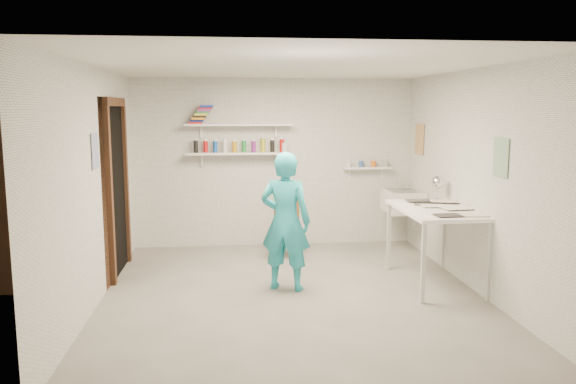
{
  "coord_description": "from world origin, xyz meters",
  "views": [
    {
      "loc": [
        -0.67,
        -5.76,
        1.97
      ],
      "look_at": [
        0.0,
        0.4,
        1.05
      ],
      "focal_mm": 35.0,
      "sensor_mm": 36.0,
      "label": 1
    }
  ],
  "objects": [
    {
      "name": "wall_right",
      "position": [
        2.01,
        0.0,
        1.2
      ],
      "size": [
        0.02,
        4.5,
        2.4
      ],
      "primitive_type": "cube",
      "color": "silver",
      "rests_on": "ground"
    },
    {
      "name": "wall_back",
      "position": [
        0.0,
        2.26,
        1.2
      ],
      "size": [
        4.0,
        0.02,
        2.4
      ],
      "primitive_type": "cube",
      "color": "silver",
      "rests_on": "ground"
    },
    {
      "name": "work_table",
      "position": [
        1.64,
        0.18,
        0.44
      ],
      "size": [
        0.78,
        1.31,
        0.87
      ],
      "primitive_type": "cube",
      "color": "white",
      "rests_on": "ground"
    },
    {
      "name": "floor",
      "position": [
        0.0,
        0.0,
        -0.01
      ],
      "size": [
        4.0,
        4.5,
        0.02
      ],
      "primitive_type": "cube",
      "color": "slate",
      "rests_on": "ground"
    },
    {
      "name": "door_jamb_near",
      "position": [
        -1.97,
        0.55,
        1.0
      ],
      "size": [
        0.06,
        0.1,
        2.0
      ],
      "primitive_type": "cube",
      "color": "brown",
      "rests_on": "ground"
    },
    {
      "name": "door_lintel",
      "position": [
        -1.97,
        1.05,
        2.05
      ],
      "size": [
        0.06,
        1.05,
        0.1
      ],
      "primitive_type": "cube",
      "color": "brown",
      "rests_on": "wall_left"
    },
    {
      "name": "shelf_lower",
      "position": [
        -0.5,
        2.13,
        1.35
      ],
      "size": [
        1.5,
        0.22,
        0.03
      ],
      "primitive_type": "cube",
      "color": "white",
      "rests_on": "wall_back"
    },
    {
      "name": "wall_front",
      "position": [
        0.0,
        -2.26,
        1.2
      ],
      "size": [
        4.0,
        0.02,
        2.4
      ],
      "primitive_type": "cube",
      "color": "silver",
      "rests_on": "ground"
    },
    {
      "name": "belfast_sink",
      "position": [
        1.75,
        1.7,
        0.7
      ],
      "size": [
        0.48,
        0.6,
        0.3
      ],
      "primitive_type": "cube",
      "color": "white",
      "rests_on": "wall_right"
    },
    {
      "name": "ledge_pots",
      "position": [
        1.35,
        2.17,
        1.18
      ],
      "size": [
        0.48,
        0.07,
        0.09
      ],
      "color": "silver",
      "rests_on": "ledge_shelf"
    },
    {
      "name": "corridor_box",
      "position": [
        -2.7,
        1.05,
        1.05
      ],
      "size": [
        1.4,
        1.5,
        2.1
      ],
      "primitive_type": "cube",
      "color": "brown",
      "rests_on": "ground"
    },
    {
      "name": "wall_left",
      "position": [
        -2.01,
        0.0,
        1.2
      ],
      "size": [
        0.02,
        4.5,
        2.4
      ],
      "primitive_type": "cube",
      "color": "silver",
      "rests_on": "ground"
    },
    {
      "name": "spray_cans",
      "position": [
        -0.5,
        2.13,
        1.45
      ],
      "size": [
        1.32,
        0.06,
        0.17
      ],
      "color": "black",
      "rests_on": "shelf_lower"
    },
    {
      "name": "book_stack",
      "position": [
        -1.02,
        2.13,
        1.89
      ],
      "size": [
        0.34,
        0.14,
        0.25
      ],
      "color": "red",
      "rests_on": "shelf_upper"
    },
    {
      "name": "door_jamb_far",
      "position": [
        -1.97,
        1.55,
        1.0
      ],
      "size": [
        0.06,
        0.1,
        2.0
      ],
      "primitive_type": "cube",
      "color": "brown",
      "rests_on": "ground"
    },
    {
      "name": "shelf_upper",
      "position": [
        -0.5,
        2.13,
        1.75
      ],
      "size": [
        1.5,
        0.22,
        0.03
      ],
      "primitive_type": "cube",
      "color": "white",
      "rests_on": "wall_back"
    },
    {
      "name": "poster_right_b",
      "position": [
        1.99,
        -0.55,
        1.5
      ],
      "size": [
        0.01,
        0.3,
        0.38
      ],
      "primitive_type": "cube",
      "color": "#3F724C",
      "rests_on": "wall_right"
    },
    {
      "name": "wooden_chair",
      "position": [
        0.07,
        1.47,
        0.4
      ],
      "size": [
        0.45,
        0.44,
        0.79
      ],
      "primitive_type": "cube",
      "rotation": [
        0.0,
        0.0,
        -0.26
      ],
      "color": "brown",
      "rests_on": "ground"
    },
    {
      "name": "man",
      "position": [
        -0.05,
        0.19,
        0.76
      ],
      "size": [
        0.65,
        0.54,
        1.52
      ],
      "primitive_type": "imported",
      "rotation": [
        0.0,
        0.0,
        2.78
      ],
      "color": "#26B0C2",
      "rests_on": "ground"
    },
    {
      "name": "papers",
      "position": [
        1.64,
        0.18,
        0.89
      ],
      "size": [
        0.3,
        0.22,
        0.03
      ],
      "color": "silver",
      "rests_on": "work_table"
    },
    {
      "name": "desk_lamp",
      "position": [
        1.86,
        0.7,
        1.09
      ],
      "size": [
        0.16,
        0.16,
        0.16
      ],
      "primitive_type": "sphere",
      "color": "silver",
      "rests_on": "work_table"
    },
    {
      "name": "ledge_shelf",
      "position": [
        1.35,
        2.17,
        1.12
      ],
      "size": [
        0.7,
        0.14,
        0.03
      ],
      "primitive_type": "cube",
      "color": "white",
      "rests_on": "wall_back"
    },
    {
      "name": "poster_right_a",
      "position": [
        1.99,
        1.8,
        1.55
      ],
      "size": [
        0.01,
        0.34,
        0.42
      ],
      "primitive_type": "cube",
      "color": "#995933",
      "rests_on": "wall_right"
    },
    {
      "name": "ceiling",
      "position": [
        0.0,
        0.0,
        2.41
      ],
      "size": [
        4.0,
        4.5,
        0.02
      ],
      "primitive_type": "cube",
      "color": "silver",
      "rests_on": "wall_back"
    },
    {
      "name": "poster_left",
      "position": [
        -1.99,
        0.05,
        1.55
      ],
      "size": [
        0.01,
        0.28,
        0.36
      ],
      "primitive_type": "cube",
      "color": "#334C7F",
      "rests_on": "wall_left"
    },
    {
      "name": "wall_clock",
      "position": [
        -0.13,
        0.39,
        1.01
      ],
      "size": [
        0.27,
        0.13,
        0.27
      ],
      "primitive_type": "cylinder",
      "rotation": [
        1.57,
        0.0,
        -0.36
      ],
      "color": "beige",
      "rests_on": "man"
    },
    {
      "name": "doorway_recess",
      "position": [
        -1.99,
        1.05,
        1.0
      ],
      "size": [
        0.02,
        0.9,
        2.0
      ],
      "primitive_type": "cube",
      "color": "black",
      "rests_on": "wall_left"
    }
  ]
}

